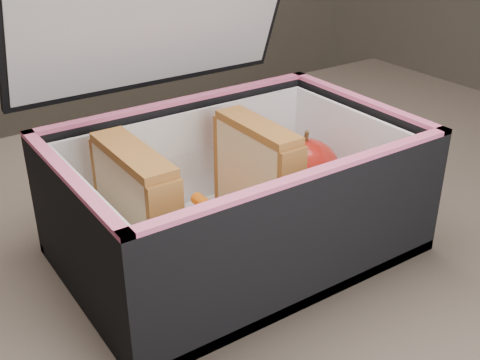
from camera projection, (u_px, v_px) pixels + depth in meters
name	position (u px, v px, depth m)	size (l,w,h in m)	color
kitchen_table	(221.00, 341.00, 0.57)	(1.20, 0.80, 0.75)	#51433B
lunch_bag	(234.00, 185.00, 0.52)	(0.30, 0.27, 0.29)	black
plastic_tub	(201.00, 218.00, 0.51)	(0.16, 0.12, 0.07)	white
sandwich_left	(137.00, 213.00, 0.47)	(0.03, 0.10, 0.11)	#DBB483
sandwich_right	(257.00, 178.00, 0.53)	(0.03, 0.09, 0.10)	#DBB483
carrot_sticks	(200.00, 233.00, 0.52)	(0.05, 0.13, 0.03)	#D15400
paper_napkin	(298.00, 205.00, 0.59)	(0.08, 0.08, 0.01)	white
red_apple	(304.00, 171.00, 0.58)	(0.08, 0.08, 0.07)	maroon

